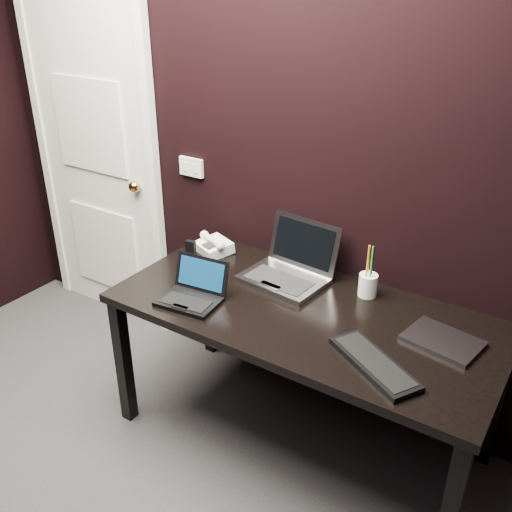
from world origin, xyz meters
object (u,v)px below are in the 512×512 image
Objects in this scene: door at (97,159)px; ext_keyboard at (374,363)px; closed_laptop at (443,341)px; pen_cup at (368,284)px; desk_phone at (214,246)px; netbook at (192,293)px; silver_laptop at (289,270)px; desk at (303,324)px; mobile_phone at (191,253)px.

door is 2.16m from ext_keyboard.
door is 6.78× the size of closed_laptop.
door is 8.59× the size of pen_cup.
pen_cup is (0.85, 0.03, 0.02)m from desk_phone.
desk_phone is at bearing -8.08° from door.
ext_keyboard is at bearing -0.05° from netbook.
silver_laptop is at bearing -6.74° from door.
silver_laptop is at bearing -3.96° from desk_phone.
closed_laptop is at bearing 15.50° from netbook.
netbook is at bearing -156.04° from desk.
closed_laptop reaches higher than desk.
mobile_phone is (0.93, -0.28, -0.27)m from door.
silver_laptop is 0.53m from mobile_phone.
door is 1.02m from desk_phone.
silver_laptop is 0.98× the size of ext_keyboard.
pen_cup reaches higher than closed_laptop.
pen_cup is at bearing -3.43° from door.
mobile_phone reaches higher than desk_phone.
door is at bearing 163.57° from mobile_phone.
door reaches higher than desk.
ext_keyboard is at bearing -63.81° from pen_cup.
desk_phone is at bearing 72.48° from mobile_phone.
desk_phone is at bearing 115.90° from netbook.
pen_cup reaches higher than desk.
desk is at bearing 153.63° from ext_keyboard.
closed_laptop is at bearing 59.43° from ext_keyboard.
door is 5.22× the size of silver_laptop.
closed_laptop is 0.44m from pen_cup.
silver_laptop is 0.48m from desk_phone.
door is at bearing 173.26° from silver_laptop.
closed_laptop is at bearing 8.31° from desk.
desk is at bearing -19.41° from desk_phone.
door is at bearing 164.30° from ext_keyboard.
door is at bearing 176.57° from pen_cup.
mobile_phone is at bearing -168.64° from silver_laptop.
ext_keyboard reaches higher than closed_laptop.
ext_keyboard is 0.34m from closed_laptop.
silver_laptop is 0.38m from pen_cup.
mobile_phone is at bearing 130.28° from netbook.
desk_phone is at bearing 176.04° from silver_laptop.
desk_phone is 0.85m from pen_cup.
pen_cup is (0.18, 0.27, 0.14)m from desk.
desk_phone is (0.98, -0.14, -0.27)m from door.
netbook is 0.79m from pen_cup.
ext_keyboard is at bearing -33.82° from silver_laptop.
silver_laptop reaches higher than desk.
netbook is 0.40m from mobile_phone.
closed_laptop is (0.58, 0.09, 0.09)m from desk.
netbook reaches higher than desk.
closed_laptop is (2.23, -0.29, -0.29)m from door.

